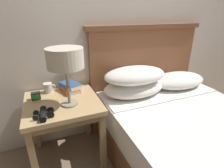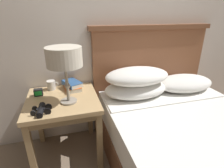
{
  "view_description": "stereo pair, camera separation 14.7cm",
  "coord_description": "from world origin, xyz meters",
  "px_view_note": "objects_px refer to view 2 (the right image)",
  "views": [
    {
      "loc": [
        -0.68,
        -0.7,
        1.26
      ],
      "look_at": [
        -0.17,
        0.57,
        0.7
      ],
      "focal_mm": 28.0,
      "sensor_mm": 36.0,
      "label": 1
    },
    {
      "loc": [
        -0.54,
        -0.74,
        1.26
      ],
      "look_at": [
        -0.17,
        0.57,
        0.7
      ],
      "focal_mm": 28.0,
      "sensor_mm": 36.0,
      "label": 2
    }
  ],
  "objects_px": {
    "table_lamp": "(64,59)",
    "book_stacked_on_top": "(72,83)",
    "book_on_nightstand": "(72,87)",
    "coffee_mug": "(51,85)",
    "nightstand": "(63,106)",
    "bed": "(195,150)",
    "binoculars_pair": "(41,110)",
    "alarm_clock": "(38,92)"
  },
  "relations": [
    {
      "from": "nightstand",
      "to": "binoculars_pair",
      "type": "bearing_deg",
      "value": -126.92
    },
    {
      "from": "nightstand",
      "to": "coffee_mug",
      "type": "relative_size",
      "value": 5.8
    },
    {
      "from": "nightstand",
      "to": "alarm_clock",
      "type": "relative_size",
      "value": 8.53
    },
    {
      "from": "nightstand",
      "to": "alarm_clock",
      "type": "height_order",
      "value": "alarm_clock"
    },
    {
      "from": "coffee_mug",
      "to": "table_lamp",
      "type": "bearing_deg",
      "value": -64.6
    },
    {
      "from": "table_lamp",
      "to": "alarm_clock",
      "type": "bearing_deg",
      "value": 142.18
    },
    {
      "from": "book_on_nightstand",
      "to": "binoculars_pair",
      "type": "bearing_deg",
      "value": -123.71
    },
    {
      "from": "nightstand",
      "to": "binoculars_pair",
      "type": "distance_m",
      "value": 0.26
    },
    {
      "from": "table_lamp",
      "to": "book_stacked_on_top",
      "type": "distance_m",
      "value": 0.39
    },
    {
      "from": "binoculars_pair",
      "to": "alarm_clock",
      "type": "xyz_separation_m",
      "value": [
        -0.05,
        0.3,
        0.01
      ]
    },
    {
      "from": "book_on_nightstand",
      "to": "table_lamp",
      "type": "bearing_deg",
      "value": -99.89
    },
    {
      "from": "table_lamp",
      "to": "book_stacked_on_top",
      "type": "relative_size",
      "value": 1.91
    },
    {
      "from": "nightstand",
      "to": "bed",
      "type": "height_order",
      "value": "bed"
    },
    {
      "from": "book_stacked_on_top",
      "to": "coffee_mug",
      "type": "distance_m",
      "value": 0.19
    },
    {
      "from": "book_on_nightstand",
      "to": "coffee_mug",
      "type": "height_order",
      "value": "coffee_mug"
    },
    {
      "from": "table_lamp",
      "to": "nightstand",
      "type": "bearing_deg",
      "value": 121.02
    },
    {
      "from": "binoculars_pair",
      "to": "coffee_mug",
      "type": "height_order",
      "value": "coffee_mug"
    },
    {
      "from": "alarm_clock",
      "to": "table_lamp",
      "type": "bearing_deg",
      "value": -37.82
    },
    {
      "from": "table_lamp",
      "to": "book_stacked_on_top",
      "type": "bearing_deg",
      "value": 79.5
    },
    {
      "from": "table_lamp",
      "to": "book_on_nightstand",
      "type": "bearing_deg",
      "value": 80.11
    },
    {
      "from": "book_stacked_on_top",
      "to": "nightstand",
      "type": "bearing_deg",
      "value": -120.32
    },
    {
      "from": "book_on_nightstand",
      "to": "book_stacked_on_top",
      "type": "xyz_separation_m",
      "value": [
        0.0,
        -0.0,
        0.04
      ]
    },
    {
      "from": "bed",
      "to": "nightstand",
      "type": "bearing_deg",
      "value": 148.85
    },
    {
      "from": "book_stacked_on_top",
      "to": "binoculars_pair",
      "type": "bearing_deg",
      "value": -124.03
    },
    {
      "from": "binoculars_pair",
      "to": "alarm_clock",
      "type": "bearing_deg",
      "value": 98.78
    },
    {
      "from": "coffee_mug",
      "to": "book_on_nightstand",
      "type": "bearing_deg",
      "value": -13.95
    },
    {
      "from": "table_lamp",
      "to": "book_on_nightstand",
      "type": "height_order",
      "value": "table_lamp"
    },
    {
      "from": "bed",
      "to": "alarm_clock",
      "type": "distance_m",
      "value": 1.33
    },
    {
      "from": "table_lamp",
      "to": "book_on_nightstand",
      "type": "xyz_separation_m",
      "value": [
        0.04,
        0.25,
        -0.33
      ]
    },
    {
      "from": "table_lamp",
      "to": "binoculars_pair",
      "type": "height_order",
      "value": "table_lamp"
    },
    {
      "from": "book_stacked_on_top",
      "to": "book_on_nightstand",
      "type": "bearing_deg",
      "value": 173.78
    },
    {
      "from": "alarm_clock",
      "to": "book_on_nightstand",
      "type": "bearing_deg",
      "value": 11.59
    },
    {
      "from": "nightstand",
      "to": "binoculars_pair",
      "type": "height_order",
      "value": "binoculars_pair"
    },
    {
      "from": "book_on_nightstand",
      "to": "coffee_mug",
      "type": "bearing_deg",
      "value": 166.05
    },
    {
      "from": "book_stacked_on_top",
      "to": "coffee_mug",
      "type": "relative_size",
      "value": 2.23
    },
    {
      "from": "table_lamp",
      "to": "binoculars_pair",
      "type": "xyz_separation_m",
      "value": [
        -0.2,
        -0.11,
        -0.33
      ]
    },
    {
      "from": "coffee_mug",
      "to": "nightstand",
      "type": "bearing_deg",
      "value": -67.0
    },
    {
      "from": "binoculars_pair",
      "to": "coffee_mug",
      "type": "relative_size",
      "value": 1.56
    },
    {
      "from": "binoculars_pair",
      "to": "book_stacked_on_top",
      "type": "bearing_deg",
      "value": 55.97
    },
    {
      "from": "table_lamp",
      "to": "alarm_clock",
      "type": "distance_m",
      "value": 0.44
    },
    {
      "from": "table_lamp",
      "to": "binoculars_pair",
      "type": "bearing_deg",
      "value": -150.35
    },
    {
      "from": "binoculars_pair",
      "to": "alarm_clock",
      "type": "height_order",
      "value": "alarm_clock"
    }
  ]
}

